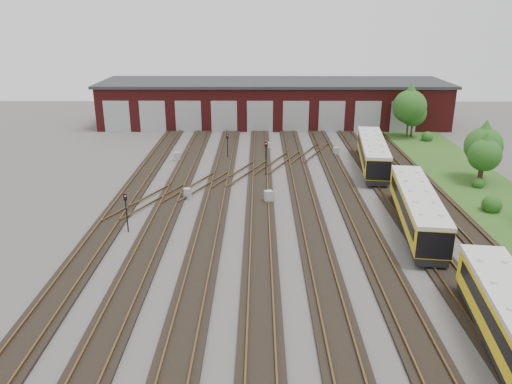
{
  "coord_description": "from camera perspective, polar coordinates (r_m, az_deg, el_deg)",
  "views": [
    {
      "loc": [
        -2.11,
        -34.96,
        15.88
      ],
      "look_at": [
        -2.36,
        3.53,
        2.0
      ],
      "focal_mm": 35.0,
      "sensor_mm": 36.0,
      "label": 1
    }
  ],
  "objects": [
    {
      "name": "bush_2",
      "position": [
        69.35,
        19.01,
        6.13
      ],
      "size": [
        1.48,
        1.48,
        1.48
      ],
      "primitive_type": "sphere",
      "color": "#1F4A15",
      "rests_on": "ground"
    },
    {
      "name": "tree_1",
      "position": [
        70.23,
        17.57,
        8.91
      ],
      "size": [
        3.45,
        3.45,
        5.73
      ],
      "color": "#332517",
      "rests_on": "ground"
    },
    {
      "name": "relay_cabinet_1",
      "position": [
        57.3,
        -8.97,
        4.03
      ],
      "size": [
        0.67,
        0.58,
        1.03
      ],
      "primitive_type": "cube",
      "rotation": [
        0.0,
        0.0,
        -0.1
      ],
      "color": "#9B9DA0",
      "rests_on": "ground"
    },
    {
      "name": "signal_mast_1",
      "position": [
        57.39,
        -3.28,
        5.63
      ],
      "size": [
        0.26,
        0.25,
        2.84
      ],
      "rotation": [
        0.0,
        0.0,
        0.12
      ],
      "color": "black",
      "rests_on": "ground"
    },
    {
      "name": "relay_cabinet_3",
      "position": [
        61.71,
        1.4,
        5.32
      ],
      "size": [
        0.54,
        0.45,
        0.85
      ],
      "primitive_type": "cube",
      "rotation": [
        0.0,
        0.0,
        -0.06
      ],
      "color": "#9B9DA0",
      "rests_on": "ground"
    },
    {
      "name": "relay_cabinet_2",
      "position": [
        44.0,
        1.45,
        -0.55
      ],
      "size": [
        0.84,
        0.78,
        1.13
      ],
      "primitive_type": "cube",
      "rotation": [
        0.0,
        0.0,
        0.4
      ],
      "color": "#9B9DA0",
      "rests_on": "ground"
    },
    {
      "name": "ground",
      "position": [
        38.46,
        3.49,
        -4.6
      ],
      "size": [
        120.0,
        120.0,
        0.0
      ],
      "primitive_type": "plane",
      "color": "#4B4845",
      "rests_on": "ground"
    },
    {
      "name": "signal_mast_3",
      "position": [
        57.74,
        12.08,
        5.4
      ],
      "size": [
        0.29,
        0.28,
        3.0
      ],
      "rotation": [
        0.0,
        0.0,
        0.32
      ],
      "color": "black",
      "rests_on": "ground"
    },
    {
      "name": "signal_mast_2",
      "position": [
        50.81,
        1.17,
        4.32
      ],
      "size": [
        0.3,
        0.28,
        3.61
      ],
      "rotation": [
        0.0,
        0.0,
        -0.15
      ],
      "color": "black",
      "rests_on": "ground"
    },
    {
      "name": "bush_0",
      "position": [
        46.51,
        25.39,
        -1.05
      ],
      "size": [
        1.65,
        1.65,
        1.65
      ],
      "primitive_type": "sphere",
      "color": "#1F4A15",
      "rests_on": "ground"
    },
    {
      "name": "grass_verge",
      "position": [
        52.14,
        24.23,
        0.32
      ],
      "size": [
        8.0,
        55.0,
        0.05
      ],
      "primitive_type": "cube",
      "color": "#234A18",
      "rests_on": "ground"
    },
    {
      "name": "tree_2",
      "position": [
        54.23,
        24.62,
        5.28
      ],
      "size": [
        3.68,
        3.68,
        6.1
      ],
      "color": "#332517",
      "rests_on": "ground"
    },
    {
      "name": "tree_3",
      "position": [
        52.83,
        24.73,
        4.26
      ],
      "size": [
        3.14,
        3.14,
        5.2
      ],
      "color": "#332517",
      "rests_on": "ground"
    },
    {
      "name": "signal_mast_0",
      "position": [
        38.89,
        -14.63,
        -1.76
      ],
      "size": [
        0.29,
        0.28,
        3.12
      ],
      "rotation": [
        0.0,
        0.0,
        0.34
      ],
      "color": "black",
      "rests_on": "ground"
    },
    {
      "name": "metro_train",
      "position": [
        40.11,
        17.93,
        -1.78
      ],
      "size": [
        4.18,
        45.8,
        2.81
      ],
      "rotation": [
        0.0,
        0.0,
        -0.13
      ],
      "color": "black",
      "rests_on": "ground"
    },
    {
      "name": "relay_cabinet_4",
      "position": [
        59.55,
        9.14,
        4.58
      ],
      "size": [
        0.71,
        0.66,
        0.96
      ],
      "primitive_type": "cube",
      "rotation": [
        0.0,
        0.0,
        0.39
      ],
      "color": "#9B9DA0",
      "rests_on": "ground"
    },
    {
      "name": "tree_0",
      "position": [
        69.73,
        17.19,
        9.73
      ],
      "size": [
        4.41,
        4.41,
        7.31
      ],
      "color": "#332517",
      "rests_on": "ground"
    },
    {
      "name": "bush_1",
      "position": [
        52.41,
        24.07,
        1.05
      ],
      "size": [
        1.11,
        1.11,
        1.11
      ],
      "primitive_type": "sphere",
      "color": "#1F4A15",
      "rests_on": "ground"
    },
    {
      "name": "track_network",
      "position": [
        38.94,
        3.2,
        -4.1
      ],
      "size": [
        30.4,
        70.0,
        0.33
      ],
      "color": "black",
      "rests_on": "ground"
    },
    {
      "name": "relay_cabinet_0",
      "position": [
        45.45,
        -7.85,
        -0.17
      ],
      "size": [
        0.63,
        0.55,
        0.97
      ],
      "primitive_type": "cube",
      "rotation": [
        0.0,
        0.0,
        -0.11
      ],
      "color": "#9B9DA0",
      "rests_on": "ground"
    },
    {
      "name": "maintenance_shed",
      "position": [
        76.03,
        1.97,
        10.22
      ],
      "size": [
        51.0,
        12.5,
        6.35
      ],
      "color": "#591616",
      "rests_on": "ground"
    }
  ]
}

